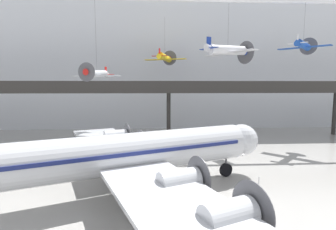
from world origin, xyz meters
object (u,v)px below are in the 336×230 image
object	(u,v)px
airliner_silver_main	(118,155)
suspended_plane_white_twin	(228,50)
stanchion_barrier	(259,185)
suspended_plane_blue_trainer	(303,45)
suspended_plane_yellow_lowwing	(165,58)
suspended_plane_silver_racer	(97,74)

from	to	relation	value
airliner_silver_main	suspended_plane_white_twin	distance (m)	24.94
airliner_silver_main	suspended_plane_white_twin	xyz separation A→B (m)	(13.80, 17.85, 10.62)
airliner_silver_main	stanchion_barrier	xyz separation A→B (m)	(12.04, 0.81, -3.10)
suspended_plane_blue_trainer	suspended_plane_yellow_lowwing	distance (m)	21.67
suspended_plane_yellow_lowwing	stanchion_barrier	size ratio (longest dim) A/B	7.39
suspended_plane_silver_racer	suspended_plane_yellow_lowwing	xyz separation A→B (m)	(9.46, 11.43, 3.31)
suspended_plane_white_twin	stanchion_barrier	xyz separation A→B (m)	(-1.77, -17.04, -13.72)
airliner_silver_main	stanchion_barrier	world-z (taller)	airliner_silver_main
suspended_plane_white_twin	suspended_plane_yellow_lowwing	xyz separation A→B (m)	(-8.84, 8.15, -0.28)
suspended_plane_silver_racer	suspended_plane_blue_trainer	xyz separation A→B (m)	(29.07, 2.25, 4.24)
airliner_silver_main	suspended_plane_blue_trainer	bearing A→B (deg)	12.17
suspended_plane_blue_trainer	stanchion_barrier	distance (m)	24.90
airliner_silver_main	suspended_plane_white_twin	size ratio (longest dim) A/B	3.46
suspended_plane_white_twin	stanchion_barrier	world-z (taller)	suspended_plane_white_twin
suspended_plane_white_twin	stanchion_barrier	distance (m)	21.95
suspended_plane_yellow_lowwing	suspended_plane_silver_racer	bearing A→B (deg)	161.42
suspended_plane_silver_racer	stanchion_barrier	world-z (taller)	suspended_plane_silver_racer
suspended_plane_white_twin	suspended_plane_yellow_lowwing	distance (m)	12.03
suspended_plane_silver_racer	suspended_plane_white_twin	world-z (taller)	suspended_plane_white_twin
airliner_silver_main	suspended_plane_silver_racer	distance (m)	16.80
suspended_plane_white_twin	suspended_plane_yellow_lowwing	bearing A→B (deg)	110.86
suspended_plane_white_twin	suspended_plane_yellow_lowwing	size ratio (longest dim) A/B	1.17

